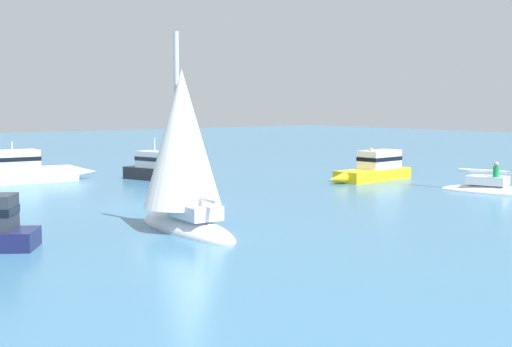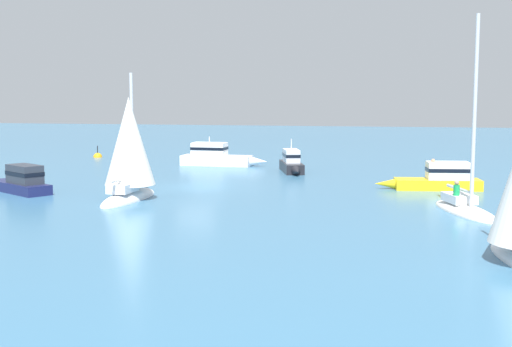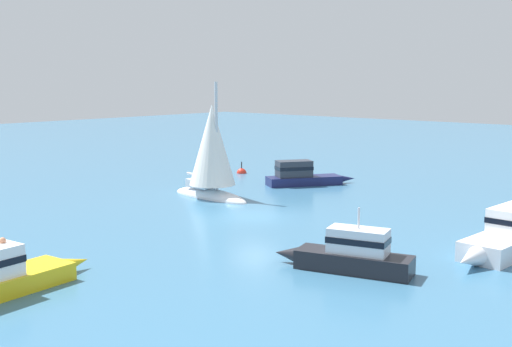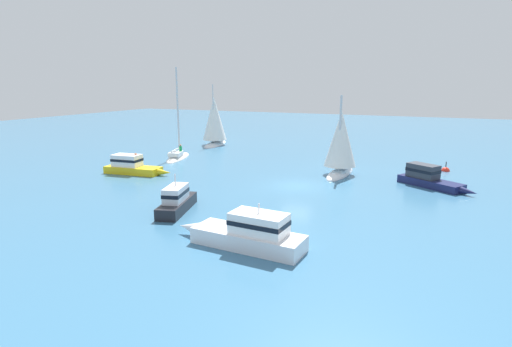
{
  "view_description": "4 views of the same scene",
  "coord_description": "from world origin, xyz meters",
  "px_view_note": "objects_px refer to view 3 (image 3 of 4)",
  "views": [
    {
      "loc": [
        -15.63,
        -27.77,
        4.68
      ],
      "look_at": [
        6.7,
        1.9,
        0.92
      ],
      "focal_mm": 49.83,
      "sensor_mm": 36.0,
      "label": 1
    },
    {
      "loc": [
        12.14,
        -42.8,
        6.18
      ],
      "look_at": [
        3.99,
        0.27,
        0.94
      ],
      "focal_mm": 48.42,
      "sensor_mm": 36.0,
      "label": 2
    },
    {
      "loc": [
        25.22,
        22.36,
        7.35
      ],
      "look_at": [
        1.13,
        1.09,
        2.57
      ],
      "focal_mm": 44.4,
      "sensor_mm": 36.0,
      "label": 3
    },
    {
      "loc": [
        -10.07,
        30.43,
        8.18
      ],
      "look_at": [
        3.71,
        -0.17,
        0.67
      ],
      "focal_mm": 28.17,
      "sensor_mm": 36.0,
      "label": 4
    }
  ],
  "objects_px": {
    "yacht_1": "(212,157)",
    "launch": "(302,175)",
    "cabin_cruiser": "(509,235)",
    "mooring_buoy": "(242,173)",
    "powerboat": "(350,254)"
  },
  "relations": [
    {
      "from": "powerboat",
      "to": "mooring_buoy",
      "type": "distance_m",
      "value": 26.37
    },
    {
      "from": "launch",
      "to": "yacht_1",
      "type": "distance_m",
      "value": 7.92
    },
    {
      "from": "launch",
      "to": "mooring_buoy",
      "type": "bearing_deg",
      "value": 112.31
    },
    {
      "from": "cabin_cruiser",
      "to": "mooring_buoy",
      "type": "relative_size",
      "value": 5.67
    },
    {
      "from": "launch",
      "to": "mooring_buoy",
      "type": "relative_size",
      "value": 4.63
    },
    {
      "from": "yacht_1",
      "to": "cabin_cruiser",
      "type": "relative_size",
      "value": 1.05
    },
    {
      "from": "cabin_cruiser",
      "to": "mooring_buoy",
      "type": "bearing_deg",
      "value": -107.67
    },
    {
      "from": "powerboat",
      "to": "yacht_1",
      "type": "relative_size",
      "value": 0.72
    },
    {
      "from": "powerboat",
      "to": "yacht_1",
      "type": "height_order",
      "value": "yacht_1"
    },
    {
      "from": "launch",
      "to": "mooring_buoy",
      "type": "distance_m",
      "value": 7.18
    },
    {
      "from": "cabin_cruiser",
      "to": "mooring_buoy",
      "type": "xyz_separation_m",
      "value": [
        -9.45,
        -24.36,
        -0.75
      ]
    },
    {
      "from": "yacht_1",
      "to": "launch",
      "type": "bearing_deg",
      "value": 83.68
    },
    {
      "from": "launch",
      "to": "cabin_cruiser",
      "type": "distance_m",
      "value": 19.13
    },
    {
      "from": "launch",
      "to": "powerboat",
      "type": "xyz_separation_m",
      "value": [
        14.91,
        13.72,
        0.01
      ]
    },
    {
      "from": "powerboat",
      "to": "yacht_1",
      "type": "distance_m",
      "value": 16.83
    }
  ]
}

